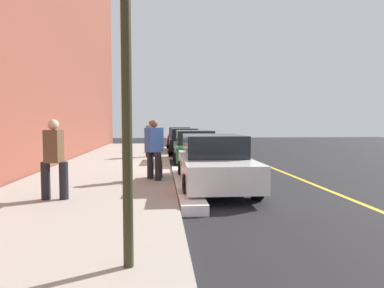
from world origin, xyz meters
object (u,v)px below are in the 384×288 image
(pedestrian_grey_coat, at_px, (151,138))
(parked_car_black, at_px, (184,141))
(parked_car_maroon, at_px, (179,137))
(pedestrian_brown_coat, at_px, (54,157))
(parked_car_green, at_px, (194,147))
(pedestrian_blue_coat, at_px, (154,148))
(traffic_light_pole, at_px, (126,35))
(parked_car_white, at_px, (214,162))
(rolling_suitcase, at_px, (159,169))

(pedestrian_grey_coat, bearing_deg, parked_car_black, 152.79)
(parked_car_maroon, relative_size, pedestrian_brown_coat, 2.61)
(parked_car_green, relative_size, pedestrian_blue_coat, 2.51)
(parked_car_green, height_order, traffic_light_pole, traffic_light_pole)
(parked_car_maroon, relative_size, parked_car_white, 1.02)
(parked_car_green, distance_m, rolling_suitcase, 4.80)
(parked_car_green, bearing_deg, pedestrian_grey_coat, -133.54)
(traffic_light_pole, bearing_deg, rolling_suitcase, 177.28)
(pedestrian_brown_coat, bearing_deg, pedestrian_blue_coat, 138.48)
(pedestrian_brown_coat, height_order, rolling_suitcase, pedestrian_brown_coat)
(parked_car_green, xyz_separation_m, rolling_suitcase, (4.52, -1.58, -0.34))
(pedestrian_grey_coat, relative_size, traffic_light_pole, 0.46)
(traffic_light_pole, bearing_deg, parked_car_white, 160.91)
(pedestrian_grey_coat, xyz_separation_m, traffic_light_pole, (12.99, 0.12, 1.73))
(parked_car_white, height_order, pedestrian_blue_coat, pedestrian_blue_coat)
(parked_car_black, relative_size, pedestrian_grey_coat, 2.40)
(parked_car_white, bearing_deg, parked_car_maroon, -179.89)
(parked_car_green, distance_m, pedestrian_grey_coat, 2.79)
(parked_car_white, bearing_deg, parked_car_green, 179.75)
(parked_car_green, xyz_separation_m, pedestrian_blue_coat, (4.97, -1.71, 0.35))
(parked_car_green, bearing_deg, pedestrian_brown_coat, -27.56)
(parked_car_maroon, distance_m, parked_car_black, 5.94)
(traffic_light_pole, distance_m, rolling_suitcase, 7.01)
(parked_car_white, xyz_separation_m, traffic_light_pole, (5.38, -1.86, 2.09))
(pedestrian_blue_coat, bearing_deg, parked_car_maroon, 174.29)
(parked_car_maroon, xyz_separation_m, rolling_suitcase, (16.08, -1.52, -0.34))
(parked_car_maroon, xyz_separation_m, parked_car_white, (17.27, 0.03, -0.00))
(parked_car_green, xyz_separation_m, pedestrian_brown_coat, (7.39, -3.86, 0.34))
(parked_car_maroon, bearing_deg, parked_car_black, -0.37)
(parked_car_green, xyz_separation_m, pedestrian_grey_coat, (-1.91, -2.01, 0.36))
(parked_car_green, distance_m, pedestrian_blue_coat, 5.27)
(parked_car_maroon, height_order, rolling_suitcase, parked_car_maroon)
(pedestrian_brown_coat, bearing_deg, rolling_suitcase, 141.57)
(pedestrian_brown_coat, xyz_separation_m, pedestrian_grey_coat, (-9.30, 1.85, 0.02))
(parked_car_white, relative_size, pedestrian_brown_coat, 2.57)
(parked_car_maroon, relative_size, pedestrian_grey_coat, 2.56)
(parked_car_white, distance_m, pedestrian_blue_coat, 1.87)
(pedestrian_grey_coat, bearing_deg, rolling_suitcase, 3.82)
(pedestrian_grey_coat, height_order, rolling_suitcase, pedestrian_grey_coat)
(traffic_light_pole, bearing_deg, pedestrian_blue_coat, 178.35)
(parked_car_white, xyz_separation_m, pedestrian_grey_coat, (-7.61, -1.98, 0.36))
(pedestrian_blue_coat, height_order, rolling_suitcase, pedestrian_blue_coat)
(parked_car_black, xyz_separation_m, pedestrian_grey_coat, (3.71, -1.91, 0.36))
(parked_car_black, height_order, traffic_light_pole, traffic_light_pole)
(parked_car_white, xyz_separation_m, rolling_suitcase, (-1.19, -1.55, -0.34))
(pedestrian_blue_coat, relative_size, traffic_light_pole, 0.45)
(parked_car_maroon, xyz_separation_m, pedestrian_brown_coat, (18.96, -3.80, 0.34))
(parked_car_black, relative_size, pedestrian_brown_coat, 2.45)
(traffic_light_pole, bearing_deg, parked_car_maroon, 175.38)
(rolling_suitcase, bearing_deg, traffic_light_pole, -2.72)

